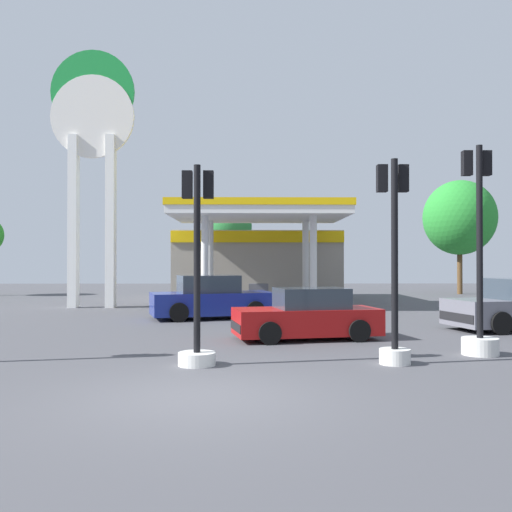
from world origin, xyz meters
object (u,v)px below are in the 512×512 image
object	(u,v)px
station_pole_sign	(92,145)
tree_1	(230,227)
traffic_signal_0	(479,293)
car_2	(212,299)
traffic_signal_1	(197,294)
tree_2	(460,218)
traffic_signal_3	(394,282)
car_0	(307,316)

from	to	relation	value
station_pole_sign	tree_1	xyz separation A→B (m)	(5.91, 11.91, -3.05)
traffic_signal_0	tree_1	world-z (taller)	tree_1
station_pole_sign	car_2	bearing A→B (deg)	-40.16
traffic_signal_1	tree_2	bearing A→B (deg)	59.06
tree_1	traffic_signal_1	bearing A→B (deg)	-89.38
traffic_signal_0	traffic_signal_3	world-z (taller)	traffic_signal_0
traffic_signal_1	tree_2	size ratio (longest dim) A/B	0.55
car_0	car_2	size ratio (longest dim) A/B	0.86
car_2	traffic_signal_0	xyz separation A→B (m)	(6.64, -8.14, 0.66)
traffic_signal_0	traffic_signal_1	size ratio (longest dim) A/B	1.16
station_pole_sign	car_2	size ratio (longest dim) A/B	2.46
car_0	tree_2	bearing A→B (deg)	59.86
car_0	car_2	xyz separation A→B (m)	(-2.98, 5.57, 0.10)
car_2	traffic_signal_1	bearing A→B (deg)	-87.95
tree_2	car_2	bearing A→B (deg)	-134.53
traffic_signal_1	tree_2	world-z (taller)	tree_2
traffic_signal_1	traffic_signal_3	world-z (taller)	traffic_signal_3
station_pole_sign	car_0	world-z (taller)	station_pole_sign
traffic_signal_1	tree_1	bearing A→B (deg)	90.62
car_0	traffic_signal_0	xyz separation A→B (m)	(3.66, -2.57, 0.76)
station_pole_sign	traffic_signal_0	bearing A→B (deg)	-46.31
tree_2	tree_1	bearing A→B (deg)	174.57
car_2	traffic_signal_1	world-z (taller)	traffic_signal_1
traffic_signal_3	tree_2	bearing A→B (deg)	66.43
car_0	tree_2	size ratio (longest dim) A/B	0.56
car_0	traffic_signal_3	bearing A→B (deg)	-68.61
car_2	traffic_signal_3	distance (m)	10.27
tree_2	traffic_signal_1	bearing A→B (deg)	-120.94
traffic_signal_3	tree_1	bearing A→B (deg)	99.49
car_0	traffic_signal_3	world-z (taller)	traffic_signal_3
station_pole_sign	car_2	world-z (taller)	station_pole_sign
traffic_signal_3	traffic_signal_0	bearing A→B (deg)	26.08
traffic_signal_3	tree_2	world-z (taller)	tree_2
station_pole_sign	tree_2	distance (m)	23.61
car_2	tree_2	bearing A→B (deg)	45.47
tree_1	tree_2	distance (m)	15.19
car_0	station_pole_sign	bearing A→B (deg)	130.04
car_2	traffic_signal_0	world-z (taller)	traffic_signal_0
tree_1	tree_2	size ratio (longest dim) A/B	0.81
traffic_signal_1	traffic_signal_3	xyz separation A→B (m)	(4.08, 0.10, 0.22)
tree_1	tree_2	xyz separation A→B (m)	(15.11, -1.44, 0.53)
car_0	traffic_signal_1	distance (m)	4.67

